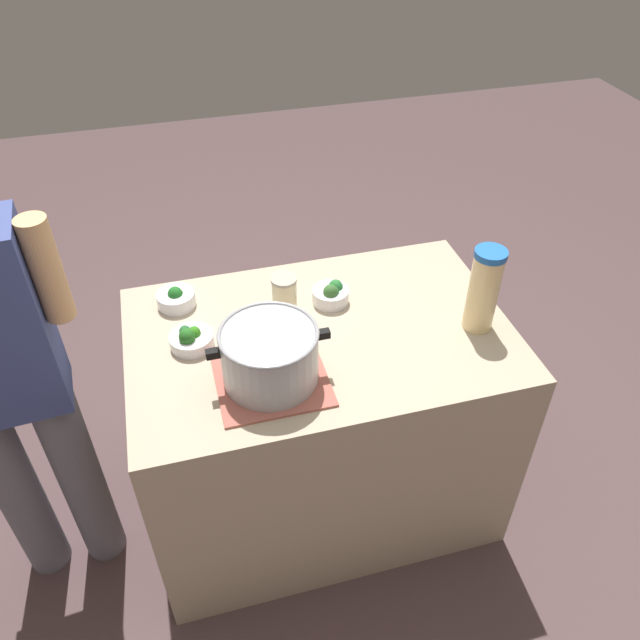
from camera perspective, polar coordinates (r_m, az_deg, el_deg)
ground_plane at (r=2.66m, az=0.00°, el=-15.14°), size 8.00×8.00×0.00m
counter_slab at (r=2.32m, az=0.00°, el=-9.08°), size 1.23×0.80×0.85m
dish_cloth at (r=1.87m, az=-4.44°, el=-5.27°), size 0.32×0.32×0.01m
cooking_pot at (r=1.80m, az=-4.59°, el=-3.14°), size 0.36×0.29×0.18m
lemonade_pitcher at (r=2.02m, az=14.61°, el=2.68°), size 0.10×0.10×0.29m
mason_jar at (r=2.05m, az=-3.23°, el=2.15°), size 0.08×0.08×0.15m
broccoli_bowl_front at (r=2.16m, az=-12.90°, el=1.97°), size 0.13×0.13×0.08m
broccoli_bowl_center at (r=1.99m, az=-11.62°, el=-1.69°), size 0.14×0.14×0.08m
broccoli_bowl_back at (r=2.12m, az=1.04°, el=2.36°), size 0.12×0.12×0.08m
person_cook at (r=2.02m, az=-26.67°, el=-5.34°), size 0.50×0.23×1.60m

